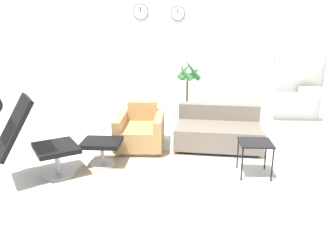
# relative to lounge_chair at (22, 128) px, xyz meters

# --- Properties ---
(ground_plane) EXTENTS (12.00, 12.00, 0.00)m
(ground_plane) POSITION_rel_lounge_chair_xyz_m (1.61, 0.37, -0.70)
(ground_plane) COLOR silver
(wall_back) EXTENTS (12.00, 0.09, 2.80)m
(wall_back) POSITION_rel_lounge_chair_xyz_m (1.61, 3.17, 0.70)
(wall_back) COLOR white
(wall_back) RESTS_ON ground_plane
(round_rug) EXTENTS (1.85, 1.85, 0.01)m
(round_rug) POSITION_rel_lounge_chair_xyz_m (1.43, 0.26, -0.69)
(round_rug) COLOR tan
(round_rug) RESTS_ON ground_plane
(lounge_chair) EXTENTS (1.16, 1.04, 1.17)m
(lounge_chair) POSITION_rel_lounge_chair_xyz_m (0.00, 0.00, 0.00)
(lounge_chair) COLOR #BCBCC1
(lounge_chair) RESTS_ON ground_plane
(ottoman) EXTENTS (0.53, 0.45, 0.35)m
(ottoman) POSITION_rel_lounge_chair_xyz_m (0.81, 0.56, -0.43)
(ottoman) COLOR #BCBCC1
(ottoman) RESTS_ON ground_plane
(armchair_red) EXTENTS (0.74, 0.93, 0.67)m
(armchair_red) POSITION_rel_lounge_chair_xyz_m (1.25, 1.31, -0.44)
(armchair_red) COLOR silver
(armchair_red) RESTS_ON ground_plane
(couch_low) EXTENTS (1.41, 1.00, 0.63)m
(couch_low) POSITION_rel_lounge_chair_xyz_m (2.50, 1.42, -0.46)
(couch_low) COLOR black
(couch_low) RESTS_ON ground_plane
(side_table) EXTENTS (0.41, 0.41, 0.45)m
(side_table) POSITION_rel_lounge_chair_xyz_m (2.87, 0.34, -0.29)
(side_table) COLOR black
(side_table) RESTS_ON ground_plane
(potted_plant) EXTENTS (0.51, 0.56, 1.34)m
(potted_plant) POSITION_rel_lounge_chair_xyz_m (1.99, 2.51, -0.11)
(potted_plant) COLOR #333338
(potted_plant) RESTS_ON ground_plane
(shelf_unit) EXTENTS (1.06, 0.28, 1.66)m
(shelf_unit) POSITION_rel_lounge_chair_xyz_m (4.29, 2.95, 0.26)
(shelf_unit) COLOR #BCBCC1
(shelf_unit) RESTS_ON ground_plane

